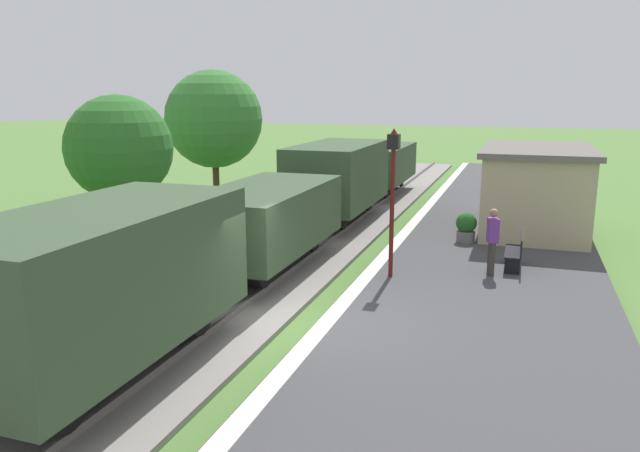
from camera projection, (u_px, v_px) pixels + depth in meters
name	position (u px, v px, depth m)	size (l,w,h in m)	color
ground_plane	(307.00, 333.00, 12.28)	(160.00, 160.00, 0.00)	#517A38
platform_slab	(468.00, 347.00, 11.25)	(6.00, 60.00, 0.25)	#424244
platform_edge_stripe	(325.00, 323.00, 12.10)	(0.36, 60.00, 0.01)	silver
track_ballast	(202.00, 316.00, 13.01)	(3.80, 60.00, 0.12)	gray
rail_near	(232.00, 314.00, 12.76)	(0.07, 60.00, 0.14)	slate
rail_far	(173.00, 307.00, 13.20)	(0.07, 60.00, 0.14)	slate
freight_train	(303.00, 200.00, 18.58)	(2.50, 26.00, 2.72)	#384C33
station_hut	(535.00, 188.00, 20.19)	(3.50, 5.80, 2.78)	tan
bench_near_hut	(516.00, 251.00, 15.83)	(0.42, 1.50, 0.91)	black
person_waiting	(492.00, 239.00, 15.15)	(0.33, 0.43, 1.71)	#38332D
potted_planter	(466.00, 227.00, 18.65)	(0.64, 0.64, 0.92)	slate
lamp_post_near	(393.00, 176.00, 14.65)	(0.28, 0.28, 3.70)	#591414
tree_trackside_mid	(119.00, 148.00, 18.43)	(3.25, 3.25, 4.75)	#4C3823
tree_trackside_far	(214.00, 119.00, 25.13)	(4.06, 4.06, 5.74)	#4C3823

